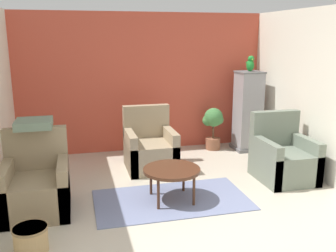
# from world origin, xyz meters

# --- Properties ---
(wall_back_accent) EXTENTS (4.62, 0.06, 2.51)m
(wall_back_accent) POSITION_xyz_m (0.00, 3.70, 1.25)
(wall_back_accent) COLOR #C64C38
(wall_back_accent) RESTS_ON ground_plane
(wall_right) EXTENTS (0.06, 3.67, 2.51)m
(wall_right) POSITION_xyz_m (2.28, 1.84, 1.25)
(wall_right) COLOR silver
(wall_right) RESTS_ON ground_plane
(area_rug) EXTENTS (1.99, 1.10, 0.01)m
(area_rug) POSITION_xyz_m (-0.08, 1.33, 0.01)
(area_rug) COLOR slate
(area_rug) RESTS_ON ground_plane
(coffee_table) EXTENTS (0.74, 0.74, 0.44)m
(coffee_table) POSITION_xyz_m (-0.08, 1.33, 0.40)
(coffee_table) COLOR #472819
(coffee_table) RESTS_ON ground_plane
(armchair_left) EXTENTS (0.77, 0.82, 0.98)m
(armchair_left) POSITION_xyz_m (-1.74, 1.44, 0.31)
(armchair_left) COLOR #8E7A5B
(armchair_left) RESTS_ON ground_plane
(armchair_right) EXTENTS (0.77, 0.82, 0.98)m
(armchair_right) POSITION_xyz_m (1.72, 1.66, 0.31)
(armchair_right) COLOR slate
(armchair_right) RESTS_ON ground_plane
(armchair_middle) EXTENTS (0.77, 0.82, 0.98)m
(armchair_middle) POSITION_xyz_m (-0.10, 2.62, 0.31)
(armchair_middle) COLOR #9E896B
(armchair_middle) RESTS_ON ground_plane
(birdcage) EXTENTS (0.49, 0.49, 1.47)m
(birdcage) POSITION_xyz_m (1.87, 3.19, 0.73)
(birdcage) COLOR slate
(birdcage) RESTS_ON ground_plane
(parrot) EXTENTS (0.13, 0.24, 0.29)m
(parrot) POSITION_xyz_m (1.87, 3.19, 1.60)
(parrot) COLOR #1E842D
(parrot) RESTS_ON birdcage
(potted_plant) EXTENTS (0.39, 0.35, 0.79)m
(potted_plant) POSITION_xyz_m (1.25, 3.35, 0.49)
(potted_plant) COLOR brown
(potted_plant) RESTS_ON ground_plane
(wicker_basket) EXTENTS (0.35, 0.35, 0.26)m
(wicker_basket) POSITION_xyz_m (-1.74, 0.52, 0.14)
(wicker_basket) COLOR tan
(wicker_basket) RESTS_ON ground_plane
(throw_pillow) EXTENTS (0.44, 0.44, 0.10)m
(throw_pillow) POSITION_xyz_m (-1.74, 1.74, 1.03)
(throw_pillow) COLOR slate
(throw_pillow) RESTS_ON armchair_left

